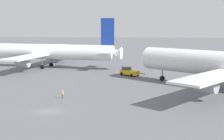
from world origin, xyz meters
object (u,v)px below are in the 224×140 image
ground_crew_marshaller_foreground (63,94)px  jet_bridge (63,50)px  airliner_at_gate_left (38,52)px  pushback_tug (129,72)px

ground_crew_marshaller_foreground → jet_bridge: size_ratio=0.09×
airliner_at_gate_left → ground_crew_marshaller_foreground: size_ratio=35.67×
airliner_at_gate_left → pushback_tug: 35.45m
jet_bridge → airliner_at_gate_left: bearing=-98.8°
ground_crew_marshaller_foreground → jet_bridge: bearing=102.8°
jet_bridge → pushback_tug: bearing=-53.6°
jet_bridge → ground_crew_marshaller_foreground: bearing=-77.2°
pushback_tug → jet_bridge: 47.42m
airliner_at_gate_left → ground_crew_marshaller_foreground: airliner_at_gate_left is taller
ground_crew_marshaller_foreground → airliner_at_gate_left: bearing=112.5°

